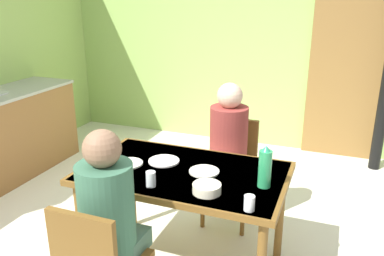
{
  "coord_description": "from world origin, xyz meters",
  "views": [
    {
      "loc": [
        1.27,
        -2.18,
        1.86
      ],
      "look_at": [
        0.36,
        0.17,
        1.0
      ],
      "focal_mm": 37.11,
      "sensor_mm": 36.0,
      "label": 1
    }
  ],
  "objects_px": {
    "person_near_diner": "(108,206)",
    "water_bottle_green_near": "(265,168)",
    "serving_bowl_center": "(207,188)",
    "dining_table": "(184,181)",
    "chair_far_diner": "(232,164)",
    "person_far_diner": "(228,138)"
  },
  "relations": [
    {
      "from": "person_near_diner",
      "to": "water_bottle_green_near",
      "type": "bearing_deg",
      "value": 39.42
    },
    {
      "from": "person_near_diner",
      "to": "serving_bowl_center",
      "type": "bearing_deg",
      "value": 42.84
    },
    {
      "from": "dining_table",
      "to": "serving_bowl_center",
      "type": "relative_size",
      "value": 7.93
    },
    {
      "from": "dining_table",
      "to": "water_bottle_green_near",
      "type": "xyz_separation_m",
      "value": [
        0.54,
        -0.03,
        0.2
      ]
    },
    {
      "from": "chair_far_diner",
      "to": "serving_bowl_center",
      "type": "xyz_separation_m",
      "value": [
        0.12,
        -1.0,
        0.28
      ]
    },
    {
      "from": "chair_far_diner",
      "to": "person_far_diner",
      "type": "bearing_deg",
      "value": 90.0
    },
    {
      "from": "person_far_diner",
      "to": "water_bottle_green_near",
      "type": "xyz_separation_m",
      "value": [
        0.42,
        -0.66,
        0.09
      ]
    },
    {
      "from": "person_far_diner",
      "to": "water_bottle_green_near",
      "type": "relative_size",
      "value": 2.89
    },
    {
      "from": "chair_far_diner",
      "to": "person_far_diner",
      "type": "relative_size",
      "value": 1.13
    },
    {
      "from": "person_near_diner",
      "to": "serving_bowl_center",
      "type": "height_order",
      "value": "person_near_diner"
    },
    {
      "from": "dining_table",
      "to": "person_far_diner",
      "type": "xyz_separation_m",
      "value": [
        0.12,
        0.63,
        0.11
      ]
    },
    {
      "from": "serving_bowl_center",
      "to": "chair_far_diner",
      "type": "bearing_deg",
      "value": 96.85
    },
    {
      "from": "person_near_diner",
      "to": "person_far_diner",
      "type": "distance_m",
      "value": 1.29
    },
    {
      "from": "person_far_diner",
      "to": "water_bottle_green_near",
      "type": "bearing_deg",
      "value": 122.24
    },
    {
      "from": "dining_table",
      "to": "water_bottle_green_near",
      "type": "relative_size",
      "value": 5.06
    },
    {
      "from": "person_far_diner",
      "to": "serving_bowl_center",
      "type": "distance_m",
      "value": 0.87
    },
    {
      "from": "dining_table",
      "to": "person_near_diner",
      "type": "height_order",
      "value": "person_near_diner"
    },
    {
      "from": "dining_table",
      "to": "water_bottle_green_near",
      "type": "bearing_deg",
      "value": -3.65
    },
    {
      "from": "person_near_diner",
      "to": "water_bottle_green_near",
      "type": "relative_size",
      "value": 2.89
    },
    {
      "from": "dining_table",
      "to": "serving_bowl_center",
      "type": "bearing_deg",
      "value": -44.13
    },
    {
      "from": "dining_table",
      "to": "person_far_diner",
      "type": "bearing_deg",
      "value": 79.03
    },
    {
      "from": "person_near_diner",
      "to": "dining_table",
      "type": "bearing_deg",
      "value": 73.77
    }
  ]
}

